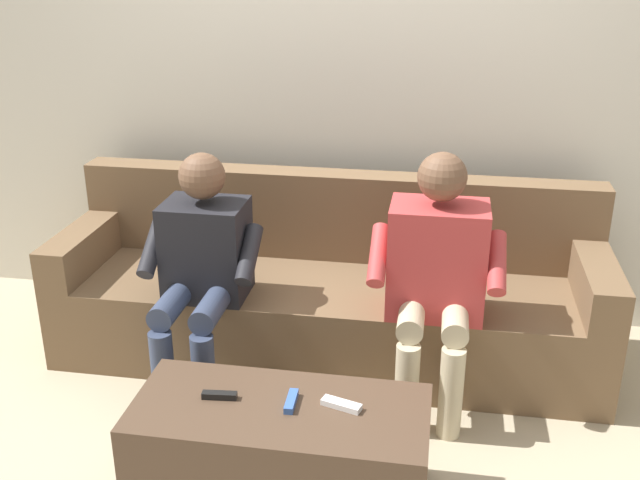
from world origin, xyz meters
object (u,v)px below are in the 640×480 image
remote_black (219,395)px  remote_blue (291,401)px  person_right_seated (202,261)px  remote_white (341,405)px  coffee_table (281,453)px  couch (329,296)px  person_left_seated (436,269)px

remote_black → remote_blue: bearing=-4.2°
person_right_seated → remote_blue: 0.92m
remote_black → remote_white: 0.44m
coffee_table → remote_black: size_ratio=8.41×
couch → person_right_seated: (0.51, 0.36, 0.31)m
couch → person_left_seated: bearing=146.3°
remote_black → couch: bearing=72.8°
coffee_table → person_right_seated: (0.51, -0.74, 0.40)m
remote_white → person_right_seated: bearing=152.8°
remote_blue → coffee_table: bearing=-62.3°
coffee_table → remote_blue: remote_blue is taller
person_right_seated → remote_black: 0.80m
person_right_seated → remote_blue: person_right_seated is taller
couch → coffee_table: bearing=90.0°
couch → coffee_table: couch is taller
couch → remote_blue: size_ratio=20.17×
coffee_table → person_right_seated: person_right_seated is taller
remote_white → couch: bearing=118.3°
remote_black → person_left_seated: bearing=39.6°
coffee_table → remote_white: 0.30m
person_right_seated → remote_black: size_ratio=8.57×
couch → coffee_table: 1.10m
person_right_seated → remote_white: 1.03m
couch → remote_blue: 1.08m
person_left_seated → person_right_seated: (1.02, 0.02, -0.03)m
person_left_seated → remote_blue: (0.47, 0.74, -0.22)m
couch → remote_black: size_ratio=20.79×
coffee_table → remote_black: remote_black is taller
person_left_seated → person_right_seated: 1.02m
person_left_seated → remote_white: size_ratio=7.80×
person_right_seated → remote_white: bearing=135.9°
couch → remote_white: size_ratio=18.06×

